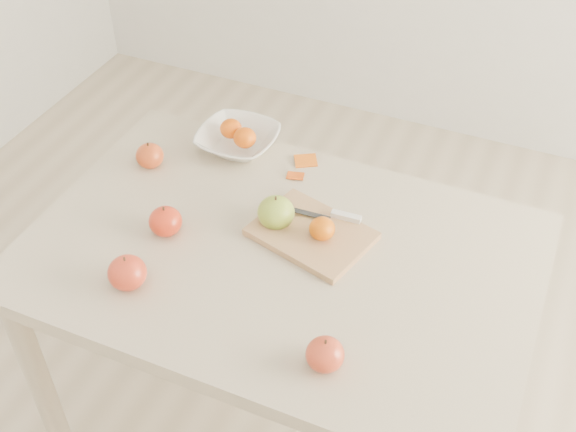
% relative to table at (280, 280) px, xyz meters
% --- Properties ---
extents(ground, '(3.50, 3.50, 0.00)m').
position_rel_table_xyz_m(ground, '(0.00, 0.00, -0.65)').
color(ground, '#C6B293').
rests_on(ground, ground).
extents(table, '(1.20, 0.80, 0.75)m').
position_rel_table_xyz_m(table, '(0.00, 0.00, 0.00)').
color(table, '#C7B596').
rests_on(table, ground).
extents(cutting_board, '(0.31, 0.26, 0.02)m').
position_rel_table_xyz_m(cutting_board, '(0.05, 0.08, 0.11)').
color(cutting_board, tan).
rests_on(cutting_board, table).
extents(board_tangerine, '(0.06, 0.06, 0.05)m').
position_rel_table_xyz_m(board_tangerine, '(0.08, 0.07, 0.14)').
color(board_tangerine, '#DF6107').
rests_on(board_tangerine, cutting_board).
extents(fruit_bowl, '(0.22, 0.22, 0.05)m').
position_rel_table_xyz_m(fruit_bowl, '(-0.27, 0.33, 0.13)').
color(fruit_bowl, white).
rests_on(fruit_bowl, table).
extents(bowl_tangerine_near, '(0.06, 0.06, 0.05)m').
position_rel_table_xyz_m(bowl_tangerine_near, '(-0.30, 0.34, 0.15)').
color(bowl_tangerine_near, '#DB4307').
rests_on(bowl_tangerine_near, fruit_bowl).
extents(bowl_tangerine_far, '(0.06, 0.06, 0.06)m').
position_rel_table_xyz_m(bowl_tangerine_far, '(-0.24, 0.31, 0.15)').
color(bowl_tangerine_far, '#E75708').
rests_on(bowl_tangerine_far, fruit_bowl).
extents(orange_peel_a, '(0.07, 0.07, 0.01)m').
position_rel_table_xyz_m(orange_peel_a, '(-0.07, 0.34, 0.10)').
color(orange_peel_a, '#D25A0E').
rests_on(orange_peel_a, table).
extents(orange_peel_b, '(0.05, 0.05, 0.01)m').
position_rel_table_xyz_m(orange_peel_b, '(-0.08, 0.27, 0.10)').
color(orange_peel_b, '#D84E0F').
rests_on(orange_peel_b, table).
extents(paring_knife, '(0.17, 0.05, 0.01)m').
position_rel_table_xyz_m(paring_knife, '(0.10, 0.15, 0.12)').
color(paring_knife, white).
rests_on(paring_knife, cutting_board).
extents(apple_green, '(0.09, 0.09, 0.08)m').
position_rel_table_xyz_m(apple_green, '(-0.04, 0.08, 0.14)').
color(apple_green, olive).
rests_on(apple_green, table).
extents(apple_red_b, '(0.08, 0.08, 0.07)m').
position_rel_table_xyz_m(apple_red_b, '(-0.28, -0.05, 0.14)').
color(apple_red_b, '#9E1014').
rests_on(apple_red_b, table).
extents(apple_red_c, '(0.09, 0.09, 0.08)m').
position_rel_table_xyz_m(apple_red_c, '(-0.27, -0.23, 0.14)').
color(apple_red_c, '#9C0511').
rests_on(apple_red_c, table).
extents(apple_red_a, '(0.08, 0.08, 0.07)m').
position_rel_table_xyz_m(apple_red_a, '(-0.45, 0.16, 0.13)').
color(apple_red_a, '#A62719').
rests_on(apple_red_a, table).
extents(apple_red_e, '(0.08, 0.08, 0.07)m').
position_rel_table_xyz_m(apple_red_e, '(0.22, -0.27, 0.13)').
color(apple_red_e, maroon).
rests_on(apple_red_e, table).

